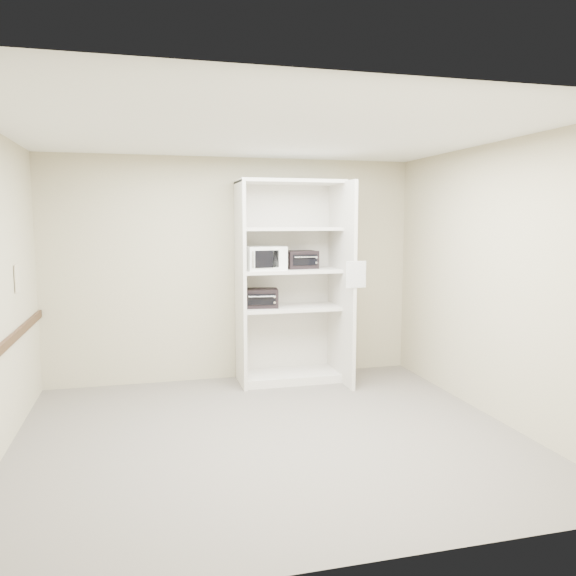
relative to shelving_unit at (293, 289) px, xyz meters
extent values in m
cube|color=#67635A|center=(-0.67, -1.70, -1.13)|extent=(4.50, 4.00, 0.01)
cube|color=white|center=(-0.67, -1.70, 1.57)|extent=(4.50, 4.00, 0.01)
cube|color=#B9B090|center=(-0.67, 0.30, 0.22)|extent=(4.50, 0.02, 2.70)
cube|color=#B9B090|center=(-0.67, -3.70, 0.22)|extent=(4.50, 0.02, 2.70)
cube|color=#B9B090|center=(1.58, -1.70, 0.22)|extent=(0.02, 4.00, 2.70)
cube|color=beige|center=(-0.65, -0.02, 0.07)|extent=(0.04, 0.60, 2.40)
cube|color=beige|center=(0.55, -0.17, 0.07)|extent=(0.04, 0.90, 2.40)
cube|color=beige|center=(-0.05, 0.28, 0.07)|extent=(1.24, 0.02, 2.40)
cube|color=beige|center=(-0.05, 0.00, -1.08)|extent=(1.16, 0.56, 0.10)
cube|color=beige|center=(-0.05, 0.00, -0.23)|extent=(1.16, 0.56, 0.04)
cube|color=beige|center=(-0.05, 0.00, 0.22)|extent=(1.16, 0.56, 0.04)
cube|color=beige|center=(-0.05, 0.00, 0.72)|extent=(1.16, 0.56, 0.04)
cube|color=beige|center=(-0.05, 0.00, 1.27)|extent=(1.24, 0.60, 0.04)
cube|color=white|center=(-0.37, -0.04, 0.38)|extent=(0.50, 0.41, 0.28)
cube|color=black|center=(0.10, 0.05, 0.35)|extent=(0.40, 0.32, 0.21)
cube|color=black|center=(-0.40, 0.00, -0.10)|extent=(0.43, 0.35, 0.22)
cube|color=white|center=(0.56, -0.63, 0.22)|extent=(0.23, 0.01, 0.29)
cube|color=silver|center=(-2.90, -0.74, 0.27)|extent=(0.01, 0.19, 0.26)
camera|label=1|loc=(-1.73, -6.49, 0.81)|focal=35.00mm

